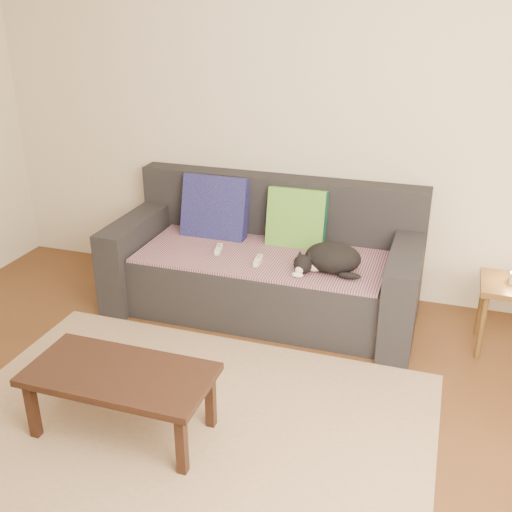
% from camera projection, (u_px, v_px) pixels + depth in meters
% --- Properties ---
extents(ground, '(4.50, 4.50, 0.00)m').
position_uv_depth(ground, '(170.00, 450.00, 2.94)').
color(ground, brown).
rests_on(ground, ground).
extents(back_wall, '(4.50, 0.04, 2.60)m').
position_uv_depth(back_wall, '(285.00, 113.00, 4.16)').
color(back_wall, beige).
rests_on(back_wall, ground).
extents(sofa, '(2.10, 0.94, 0.87)m').
position_uv_depth(sofa, '(266.00, 266.00, 4.19)').
color(sofa, '#232328').
rests_on(sofa, ground).
extents(throw_blanket, '(1.66, 0.74, 0.02)m').
position_uv_depth(throw_blanket, '(262.00, 256.00, 4.06)').
color(throw_blanket, '#3B2545').
rests_on(throw_blanket, sofa).
extents(cushion_navy, '(0.48, 0.24, 0.49)m').
position_uv_depth(cushion_navy, '(215.00, 209.00, 4.33)').
color(cushion_navy, '#141047').
rests_on(cushion_navy, throw_blanket).
extents(cushion_green, '(0.41, 0.18, 0.42)m').
position_uv_depth(cushion_green, '(297.00, 218.00, 4.16)').
color(cushion_green, '#0C4E38').
rests_on(cushion_green, throw_blanket).
extents(cat, '(0.44, 0.32, 0.19)m').
position_uv_depth(cat, '(330.00, 258.00, 3.77)').
color(cat, black).
rests_on(cat, throw_blanket).
extents(wii_remote_a, '(0.07, 0.15, 0.03)m').
position_uv_depth(wii_remote_a, '(219.00, 249.00, 4.10)').
color(wii_remote_a, white).
rests_on(wii_remote_a, throw_blanket).
extents(wii_remote_b, '(0.05, 0.15, 0.03)m').
position_uv_depth(wii_remote_b, '(258.00, 261.00, 3.92)').
color(wii_remote_b, white).
rests_on(wii_remote_b, throw_blanket).
extents(side_table, '(0.37, 0.37, 0.46)m').
position_uv_depth(side_table, '(511.00, 296.00, 3.62)').
color(side_table, brown).
rests_on(side_table, ground).
extents(rug, '(2.50, 1.80, 0.01)m').
position_uv_depth(rug, '(183.00, 430.00, 3.07)').
color(rug, tan).
rests_on(rug, ground).
extents(coffee_table, '(0.92, 0.46, 0.37)m').
position_uv_depth(coffee_table, '(120.00, 379.00, 2.94)').
color(coffee_table, black).
rests_on(coffee_table, rug).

